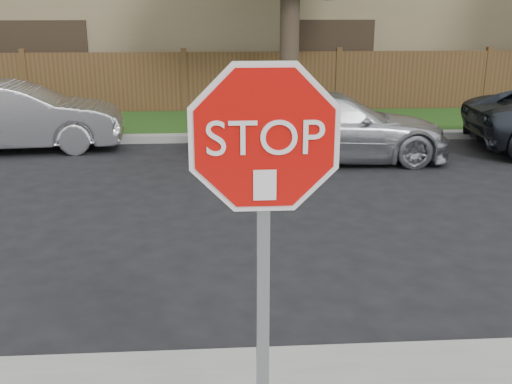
{
  "coord_description": "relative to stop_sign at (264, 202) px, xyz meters",
  "views": [
    {
      "loc": [
        0.8,
        -4.23,
        2.75
      ],
      "look_at": [
        1.03,
        -0.9,
        1.7
      ],
      "focal_mm": 42.0,
      "sensor_mm": 36.0,
      "label": 1
    }
  ],
  "objects": [
    {
      "name": "far_curb",
      "position": [
        -1.03,
        9.63,
        -1.75
      ],
      "size": [
        70.0,
        0.3,
        0.15
      ],
      "primitive_type": "cube",
      "color": "gray",
      "rests_on": "ground"
    },
    {
      "name": "sedan_right",
      "position": [
        1.87,
        7.92,
        -1.21
      ],
      "size": [
        4.3,
        1.8,
        1.24
      ],
      "primitive_type": "imported",
      "rotation": [
        0.0,
        0.0,
        1.56
      ],
      "color": "silver",
      "rests_on": "ground"
    },
    {
      "name": "sedan_left",
      "position": [
        -4.13,
        9.08,
        -1.16
      ],
      "size": [
        4.17,
        1.8,
        1.33
      ],
      "primitive_type": "imported",
      "rotation": [
        0.0,
        0.0,
        1.67
      ],
      "color": "#B1B1B6",
      "rests_on": "ground"
    },
    {
      "name": "fence",
      "position": [
        -1.03,
        12.88,
        -1.03
      ],
      "size": [
        70.0,
        0.12,
        1.6
      ],
      "primitive_type": "cube",
      "color": "#50351C",
      "rests_on": "ground"
    },
    {
      "name": "stop_sign",
      "position": [
        0.0,
        0.0,
        0.0
      ],
      "size": [
        1.01,
        0.13,
        2.55
      ],
      "color": "gray",
      "rests_on": "sidewalk_near"
    },
    {
      "name": "ground",
      "position": [
        -1.03,
        1.48,
        -1.83
      ],
      "size": [
        90.0,
        90.0,
        0.0
      ],
      "primitive_type": "plane",
      "color": "black",
      "rests_on": "ground"
    },
    {
      "name": "grass_strip",
      "position": [
        -1.03,
        11.28,
        -1.77
      ],
      "size": [
        70.0,
        3.0,
        0.12
      ],
      "primitive_type": "cube",
      "color": "#1E4714",
      "rests_on": "ground"
    }
  ]
}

